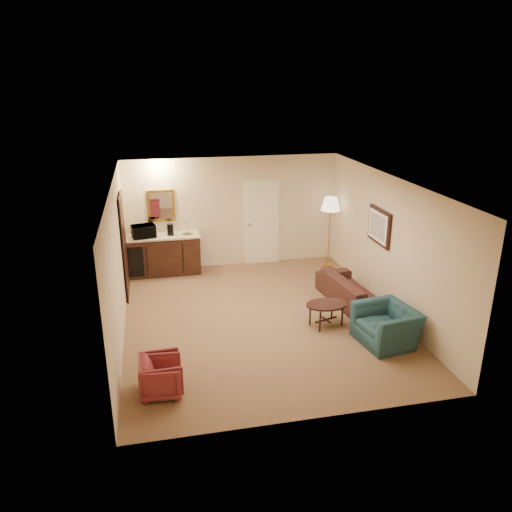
{
  "coord_description": "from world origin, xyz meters",
  "views": [
    {
      "loc": [
        -1.86,
        -8.25,
        4.31
      ],
      "look_at": [
        0.02,
        0.5,
        1.08
      ],
      "focal_mm": 35.0,
      "sensor_mm": 36.0,
      "label": 1
    }
  ],
  "objects_px": {
    "microwave": "(143,230)",
    "waste_bin": "(194,266)",
    "teal_armchair": "(387,320)",
    "coffee_maker": "(170,229)",
    "wetbar_cabinet": "(165,255)",
    "coffee_table": "(326,314)",
    "floor_lamp": "(329,232)",
    "sofa": "(354,287)",
    "rose_chair_near": "(161,376)",
    "rose_chair_far": "(161,373)"
  },
  "relations": [
    {
      "from": "teal_armchair",
      "to": "floor_lamp",
      "type": "xyz_separation_m",
      "value": [
        0.3,
        3.7,
        0.42
      ]
    },
    {
      "from": "wetbar_cabinet",
      "to": "microwave",
      "type": "relative_size",
      "value": 3.22
    },
    {
      "from": "floor_lamp",
      "to": "waste_bin",
      "type": "height_order",
      "value": "floor_lamp"
    },
    {
      "from": "rose_chair_near",
      "to": "coffee_maker",
      "type": "height_order",
      "value": "coffee_maker"
    },
    {
      "from": "coffee_table",
      "to": "microwave",
      "type": "bearing_deg",
      "value": 135.1
    },
    {
      "from": "rose_chair_near",
      "to": "rose_chair_far",
      "type": "height_order",
      "value": "rose_chair_far"
    },
    {
      "from": "wetbar_cabinet",
      "to": "sofa",
      "type": "distance_m",
      "value": 4.37
    },
    {
      "from": "rose_chair_near",
      "to": "waste_bin",
      "type": "distance_m",
      "value": 4.74
    },
    {
      "from": "microwave",
      "to": "floor_lamp",
      "type": "bearing_deg",
      "value": -15.95
    },
    {
      "from": "wetbar_cabinet",
      "to": "microwave",
      "type": "xyz_separation_m",
      "value": [
        -0.43,
        -0.04,
        0.63
      ]
    },
    {
      "from": "microwave",
      "to": "coffee_maker",
      "type": "bearing_deg",
      "value": -8.23
    },
    {
      "from": "sofa",
      "to": "coffee_maker",
      "type": "xyz_separation_m",
      "value": [
        -3.44,
        2.48,
        0.67
      ]
    },
    {
      "from": "rose_chair_near",
      "to": "floor_lamp",
      "type": "distance_m",
      "value": 6.04
    },
    {
      "from": "waste_bin",
      "to": "floor_lamp",
      "type": "bearing_deg",
      "value": -4.47
    },
    {
      "from": "coffee_table",
      "to": "wetbar_cabinet",
      "type": "bearing_deg",
      "value": 130.6
    },
    {
      "from": "microwave",
      "to": "coffee_maker",
      "type": "xyz_separation_m",
      "value": [
        0.59,
        0.04,
        -0.04
      ]
    },
    {
      "from": "wetbar_cabinet",
      "to": "sofa",
      "type": "height_order",
      "value": "wetbar_cabinet"
    },
    {
      "from": "floor_lamp",
      "to": "coffee_maker",
      "type": "height_order",
      "value": "floor_lamp"
    },
    {
      "from": "microwave",
      "to": "waste_bin",
      "type": "bearing_deg",
      "value": -13.75
    },
    {
      "from": "rose_chair_near",
      "to": "floor_lamp",
      "type": "bearing_deg",
      "value": -38.57
    },
    {
      "from": "wetbar_cabinet",
      "to": "waste_bin",
      "type": "xyz_separation_m",
      "value": [
        0.65,
        -0.07,
        -0.32
      ]
    },
    {
      "from": "waste_bin",
      "to": "microwave",
      "type": "xyz_separation_m",
      "value": [
        -1.08,
        0.03,
        0.95
      ]
    },
    {
      "from": "wetbar_cabinet",
      "to": "coffee_maker",
      "type": "height_order",
      "value": "coffee_maker"
    },
    {
      "from": "wetbar_cabinet",
      "to": "waste_bin",
      "type": "height_order",
      "value": "wetbar_cabinet"
    },
    {
      "from": "floor_lamp",
      "to": "teal_armchair",
      "type": "bearing_deg",
      "value": -94.63
    },
    {
      "from": "teal_armchair",
      "to": "coffee_table",
      "type": "height_order",
      "value": "teal_armchair"
    },
    {
      "from": "teal_armchair",
      "to": "coffee_maker",
      "type": "relative_size",
      "value": 3.72
    },
    {
      "from": "waste_bin",
      "to": "coffee_maker",
      "type": "distance_m",
      "value": 1.03
    },
    {
      "from": "microwave",
      "to": "rose_chair_far",
      "type": "bearing_deg",
      "value": -99.99
    },
    {
      "from": "wetbar_cabinet",
      "to": "rose_chair_near",
      "type": "height_order",
      "value": "wetbar_cabinet"
    },
    {
      "from": "wetbar_cabinet",
      "to": "floor_lamp",
      "type": "xyz_separation_m",
      "value": [
        3.85,
        -0.32,
        0.39
      ]
    },
    {
      "from": "rose_chair_far",
      "to": "coffee_maker",
      "type": "height_order",
      "value": "coffee_maker"
    },
    {
      "from": "waste_bin",
      "to": "coffee_maker",
      "type": "height_order",
      "value": "coffee_maker"
    },
    {
      "from": "rose_chair_far",
      "to": "coffee_maker",
      "type": "distance_m",
      "value": 4.73
    },
    {
      "from": "wetbar_cabinet",
      "to": "floor_lamp",
      "type": "height_order",
      "value": "floor_lamp"
    },
    {
      "from": "microwave",
      "to": "rose_chair_near",
      "type": "bearing_deg",
      "value": -100.02
    },
    {
      "from": "sofa",
      "to": "floor_lamp",
      "type": "height_order",
      "value": "floor_lamp"
    },
    {
      "from": "teal_armchair",
      "to": "coffee_maker",
      "type": "height_order",
      "value": "coffee_maker"
    },
    {
      "from": "sofa",
      "to": "coffee_table",
      "type": "xyz_separation_m",
      "value": [
        -0.83,
        -0.74,
        -0.16
      ]
    },
    {
      "from": "rose_chair_far",
      "to": "sofa",
      "type": "bearing_deg",
      "value": -63.29
    },
    {
      "from": "wetbar_cabinet",
      "to": "microwave",
      "type": "distance_m",
      "value": 0.77
    },
    {
      "from": "wetbar_cabinet",
      "to": "waste_bin",
      "type": "distance_m",
      "value": 0.73
    },
    {
      "from": "rose_chair_near",
      "to": "rose_chair_far",
      "type": "relative_size",
      "value": 0.97
    },
    {
      "from": "wetbar_cabinet",
      "to": "teal_armchair",
      "type": "distance_m",
      "value": 5.37
    },
    {
      "from": "sofa",
      "to": "floor_lamp",
      "type": "xyz_separation_m",
      "value": [
        0.25,
        2.16,
        0.47
      ]
    },
    {
      "from": "teal_armchair",
      "to": "coffee_table",
      "type": "distance_m",
      "value": 1.14
    },
    {
      "from": "rose_chair_near",
      "to": "waste_bin",
      "type": "bearing_deg",
      "value": -6.55
    },
    {
      "from": "waste_bin",
      "to": "coffee_maker",
      "type": "bearing_deg",
      "value": 171.76
    },
    {
      "from": "rose_chair_far",
      "to": "floor_lamp",
      "type": "height_order",
      "value": "floor_lamp"
    },
    {
      "from": "sofa",
      "to": "microwave",
      "type": "height_order",
      "value": "microwave"
    }
  ]
}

